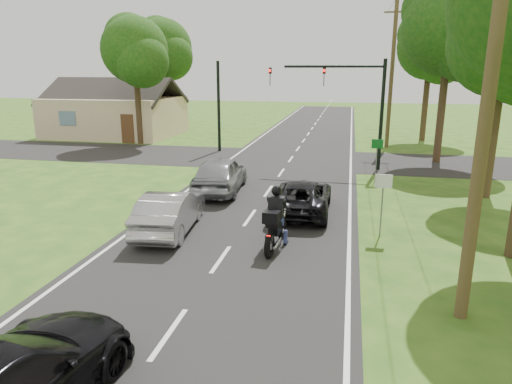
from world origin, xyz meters
The scene contains 19 objects.
ground centered at (0.00, 0.00, 0.00)m, with size 140.00×140.00×0.00m, color #275116.
road centered at (0.00, 10.00, 0.01)m, with size 8.00×100.00×0.01m, color black.
cross_road centered at (0.00, 16.00, 0.01)m, with size 60.00×7.00×0.01m, color black.
motorcycle_rider centered at (1.43, 1.20, 0.80)m, with size 0.69×2.35×2.03m.
dark_suv centered at (1.85, 5.09, 0.65)m, with size 2.12×4.59×1.28m, color black.
silver_sedan centered at (-2.37, 2.00, 0.72)m, with size 1.51×4.32×1.42m, color #A7A7AB.
silver_suv centered at (-2.15, 7.50, 0.84)m, with size 1.95×4.84×1.65m, color gray.
traffic_signal centered at (3.34, 14.00, 4.14)m, with size 6.38×0.44×6.00m.
signal_pole_far centered at (-5.20, 18.00, 3.00)m, with size 0.20×0.20×6.00m, color black.
utility_pole_near centered at (6.20, -2.00, 5.08)m, with size 1.60×0.28×10.00m.
utility_pole_far centered at (6.20, 22.00, 5.08)m, with size 1.60×0.28×10.00m.
sign_white centered at (4.70, 2.98, 1.60)m, with size 0.55×0.07×2.12m.
sign_green centered at (4.90, 10.98, 1.60)m, with size 0.55×0.07×2.12m.
tree_row_c centered at (9.75, 8.80, 6.23)m, with size 4.80×4.65×8.76m.
tree_row_d centered at (9.10, 16.76, 7.43)m, with size 5.76×5.58×10.45m.
tree_row_e centered at (9.48, 25.78, 6.83)m, with size 5.28×5.12×9.61m.
tree_left_near centered at (-11.73, 19.78, 6.53)m, with size 5.12×4.96×9.22m.
tree_left_far centered at (-13.70, 29.76, 7.13)m, with size 5.76×5.58×10.14m.
house centered at (-16.00, 24.00, 1.77)m, with size 10.20×8.00×4.84m.
Camera 1 is at (3.52, -11.99, 5.39)m, focal length 32.00 mm.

